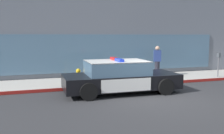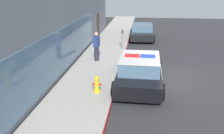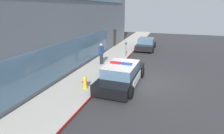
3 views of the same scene
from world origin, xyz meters
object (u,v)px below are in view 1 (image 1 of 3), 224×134
object	(u,v)px
fire_hydrant	(78,76)
pedestrian_on_sidewalk	(157,61)
police_cruiser	(120,77)
parking_meter	(218,60)

from	to	relation	value
fire_hydrant	pedestrian_on_sidewalk	distance (m)	4.73
police_cruiser	pedestrian_on_sidewalk	size ratio (longest dim) A/B	2.88
parking_meter	police_cruiser	bearing A→B (deg)	-168.17
fire_hydrant	parking_meter	distance (m)	7.77
police_cruiser	fire_hydrant	size ratio (longest dim) A/B	6.79
police_cruiser	parking_meter	world-z (taller)	police_cruiser
pedestrian_on_sidewalk	parking_meter	bearing A→B (deg)	-92.17
fire_hydrant	pedestrian_on_sidewalk	world-z (taller)	pedestrian_on_sidewalk
police_cruiser	parking_meter	size ratio (longest dim) A/B	3.68
pedestrian_on_sidewalk	parking_meter	size ratio (longest dim) A/B	1.28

